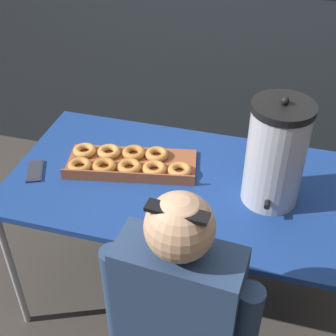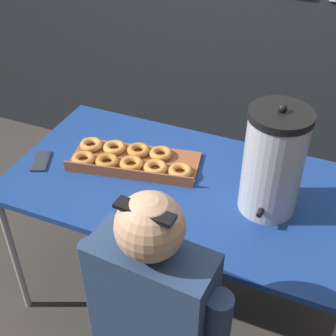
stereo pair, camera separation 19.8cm
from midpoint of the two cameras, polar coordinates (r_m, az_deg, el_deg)
The scene contains 5 objects.
ground_plane at distance 2.56m, azimuth -0.54°, elevation -15.26°, with size 12.00×12.00×0.00m, color #3D3833.
folding_table at distance 2.03m, azimuth -0.66°, elevation -2.83°, with size 1.52×0.81×0.77m.
donut_box at distance 2.09m, azimuth -7.60°, elevation 0.57°, with size 0.61×0.35×0.05m.
coffee_urn at distance 1.81m, azimuth 9.98°, elevation 1.56°, with size 0.23×0.26×0.47m.
cell_phone at distance 2.16m, azimuth -18.46°, elevation -0.45°, with size 0.12×0.16×0.01m.
Camera 1 is at (0.34, -1.51, 2.05)m, focal length 50.00 mm.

